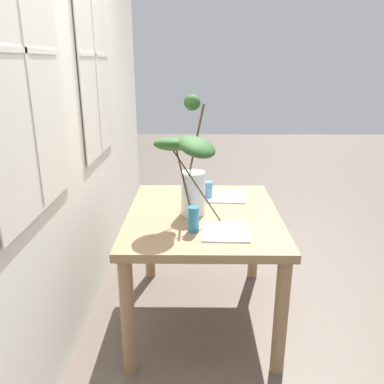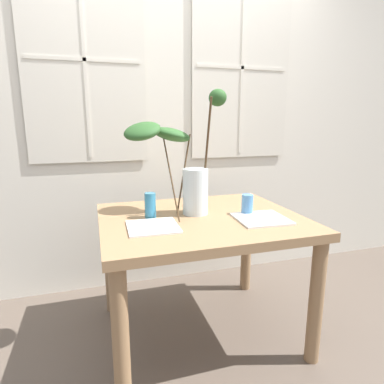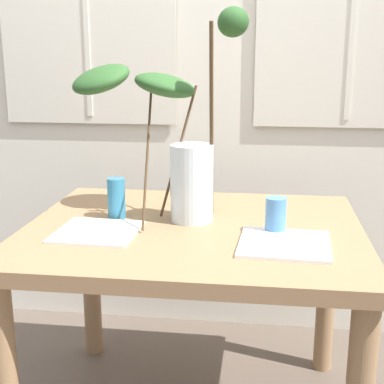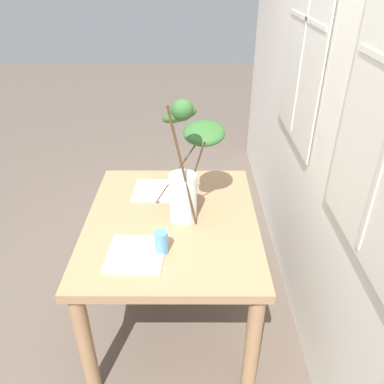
{
  "view_description": "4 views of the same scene",
  "coord_description": "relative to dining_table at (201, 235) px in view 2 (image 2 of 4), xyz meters",
  "views": [
    {
      "loc": [
        -2.28,
        0.05,
        1.65
      ],
      "look_at": [
        0.05,
        0.07,
        0.87
      ],
      "focal_mm": 36.58,
      "sensor_mm": 36.0,
      "label": 1
    },
    {
      "loc": [
        -0.57,
        -1.7,
        1.29
      ],
      "look_at": [
        -0.03,
        0.08,
        0.88
      ],
      "focal_mm": 30.37,
      "sensor_mm": 36.0,
      "label": 2
    },
    {
      "loc": [
        0.23,
        -1.76,
        1.32
      ],
      "look_at": [
        -0.01,
        0.07,
        0.85
      ],
      "focal_mm": 51.45,
      "sensor_mm": 36.0,
      "label": 3
    },
    {
      "loc": [
        1.73,
        0.12,
        1.98
      ],
      "look_at": [
        -0.05,
        0.11,
        0.9
      ],
      "focal_mm": 35.94,
      "sensor_mm": 36.0,
      "label": 4
    }
  ],
  "objects": [
    {
      "name": "plate_square_right",
      "position": [
        0.3,
        -0.16,
        0.12
      ],
      "size": [
        0.29,
        0.29,
        0.01
      ],
      "primitive_type": "cube",
      "rotation": [
        0.0,
        0.0,
        -0.06
      ],
      "color": "white",
      "rests_on": "dining_table"
    },
    {
      "name": "dining_table",
      "position": [
        0.0,
        0.0,
        0.0
      ],
      "size": [
        1.13,
        0.94,
        0.75
      ],
      "color": "#93704C",
      "rests_on": "ground"
    },
    {
      "name": "back_wall_with_windows",
      "position": [
        0.0,
        0.83,
        0.77
      ],
      "size": [
        4.95,
        0.14,
        2.8
      ],
      "color": "silver",
      "rests_on": "ground"
    },
    {
      "name": "vase_with_branches",
      "position": [
        -0.09,
        0.09,
        0.42
      ],
      "size": [
        0.62,
        0.43,
        0.73
      ],
      "color": "silver",
      "rests_on": "dining_table"
    },
    {
      "name": "plate_square_left",
      "position": [
        -0.3,
        -0.12,
        0.12
      ],
      "size": [
        0.27,
        0.27,
        0.01
      ],
      "primitive_type": "cube",
      "rotation": [
        0.0,
        0.0,
        -0.03
      ],
      "color": "white",
      "rests_on": "dining_table"
    },
    {
      "name": "drinking_glass_blue_left",
      "position": [
        -0.28,
        0.06,
        0.19
      ],
      "size": [
        0.06,
        0.06,
        0.14
      ],
      "primitive_type": "cylinder",
      "color": "teal",
      "rests_on": "dining_table"
    },
    {
      "name": "ground",
      "position": [
        0.0,
        0.0,
        -0.63
      ],
      "size": [
        14.0,
        14.0,
        0.0
      ],
      "primitive_type": "plane",
      "color": "brown"
    },
    {
      "name": "drinking_glass_blue_right",
      "position": [
        0.27,
        -0.04,
        0.17
      ],
      "size": [
        0.07,
        0.07,
        0.12
      ],
      "primitive_type": "cylinder",
      "color": "#4C84BC",
      "rests_on": "dining_table"
    }
  ]
}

